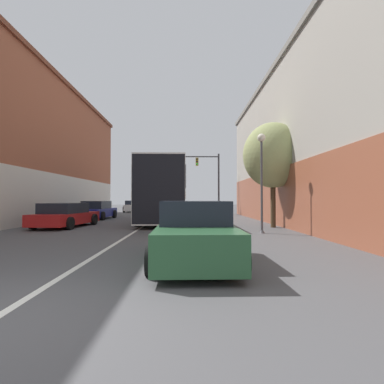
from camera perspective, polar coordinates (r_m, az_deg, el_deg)
lane_center_line at (r=19.15m, az=-8.15°, el=-5.81°), size 0.14×42.71×0.01m
building_right_storefront at (r=18.95m, az=25.60°, el=8.85°), size 6.85×27.95×9.39m
bus at (r=19.94m, az=-5.02°, el=0.34°), size 3.01×11.34×3.72m
hatchback_foreground at (r=7.35m, az=0.51°, el=-7.67°), size 2.03×4.61×1.44m
parked_car_left_near at (r=35.81m, az=-11.12°, el=-2.70°), size 2.40×4.43×1.33m
parked_car_left_mid at (r=17.39m, az=-22.95°, el=-4.14°), size 2.44×4.77×1.28m
parked_car_left_far at (r=23.54m, az=-17.57°, el=-3.37°), size 2.13×4.48×1.35m
traffic_signal_gantry at (r=30.44m, az=0.94°, el=4.16°), size 7.42×0.36×6.12m
street_lamp at (r=13.51m, az=13.12°, el=3.96°), size 0.35×0.35×4.38m
street_tree_near at (r=16.51m, az=15.13°, el=6.73°), size 3.14×2.83×5.55m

